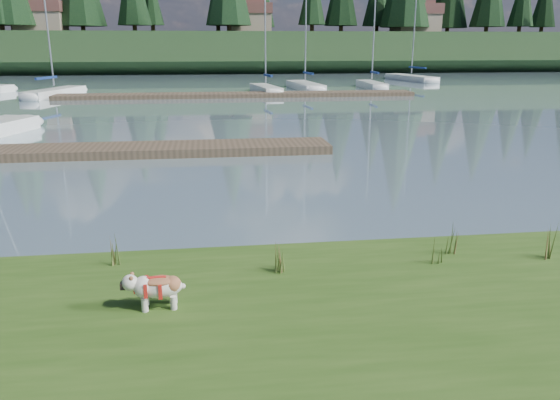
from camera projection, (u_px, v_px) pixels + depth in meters
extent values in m
plane|color=#7D98A4|center=(211.00, 97.00, 39.65)|extent=(200.00, 200.00, 0.00)
cube|color=#1C3319|center=(207.00, 52.00, 79.92)|extent=(200.00, 20.00, 5.00)
cylinder|color=silver|center=(145.00, 305.00, 7.20)|extent=(0.09, 0.09, 0.19)
cylinder|color=silver|center=(146.00, 299.00, 7.38)|extent=(0.09, 0.09, 0.19)
cylinder|color=silver|center=(174.00, 303.00, 7.26)|extent=(0.09, 0.09, 0.19)
cylinder|color=silver|center=(174.00, 296.00, 7.44)|extent=(0.09, 0.09, 0.19)
ellipsoid|color=silver|center=(159.00, 287.00, 7.26)|extent=(0.63, 0.33, 0.29)
ellipsoid|color=#9D5E3B|center=(159.00, 281.00, 7.24)|extent=(0.44, 0.31, 0.10)
ellipsoid|color=silver|center=(130.00, 283.00, 7.18)|extent=(0.22, 0.23, 0.22)
cube|color=black|center=(123.00, 286.00, 7.17)|extent=(0.07, 0.11, 0.08)
ellipsoid|color=white|center=(23.00, 123.00, 25.40)|extent=(2.21, 2.48, 0.70)
cube|color=#4C3D2C|center=(103.00, 151.00, 19.09)|extent=(16.00, 2.00, 0.30)
cube|color=#4C3D2C|center=(239.00, 95.00, 39.86)|extent=(26.00, 2.20, 0.30)
ellipsoid|color=white|center=(9.00, 89.00, 44.46)|extent=(1.75, 1.90, 0.70)
cube|color=white|center=(55.00, 93.00, 40.19)|extent=(3.29, 6.74, 0.70)
ellipsoid|color=white|center=(77.00, 90.00, 43.32)|extent=(1.89, 2.13, 0.70)
cylinder|color=silver|center=(46.00, 12.00, 38.60)|extent=(0.12, 0.12, 10.29)
cube|color=navy|center=(46.00, 78.00, 39.01)|extent=(0.93, 2.57, 0.20)
cube|color=white|center=(266.00, 90.00, 43.13)|extent=(2.10, 6.05, 0.70)
ellipsoid|color=white|center=(257.00, 87.00, 45.88)|extent=(1.49, 1.77, 0.70)
cylinder|color=silver|center=(265.00, 20.00, 41.68)|extent=(0.12, 0.12, 9.32)
cube|color=navy|center=(268.00, 75.00, 42.05)|extent=(0.50, 2.36, 0.20)
cube|color=white|center=(305.00, 87.00, 46.50)|extent=(2.25, 7.38, 0.70)
ellipsoid|color=white|center=(295.00, 84.00, 49.91)|extent=(1.74, 2.11, 0.70)
cylinder|color=silver|center=(306.00, 10.00, 44.80)|extent=(0.12, 0.12, 11.17)
cube|color=navy|center=(308.00, 73.00, 45.24)|extent=(0.44, 2.90, 0.20)
cube|color=white|center=(371.00, 86.00, 47.49)|extent=(1.54, 6.01, 0.70)
ellipsoid|color=white|center=(363.00, 83.00, 50.34)|extent=(1.35, 1.67, 0.70)
cylinder|color=silver|center=(374.00, 23.00, 46.06)|extent=(0.12, 0.12, 9.21)
cube|color=navy|center=(375.00, 72.00, 46.39)|extent=(0.27, 2.38, 0.20)
cube|color=white|center=(411.00, 79.00, 57.15)|extent=(3.18, 8.04, 0.70)
ellipsoid|color=white|center=(392.00, 77.00, 60.74)|extent=(2.07, 2.41, 0.70)
cylinder|color=silver|center=(415.00, 14.00, 55.38)|extent=(0.12, 0.12, 11.70)
cube|color=navy|center=(417.00, 68.00, 55.85)|extent=(0.76, 3.10, 0.20)
cone|color=#475B23|center=(274.00, 258.00, 8.37)|extent=(0.03, 0.03, 0.50)
cone|color=brown|center=(282.00, 262.00, 8.34)|extent=(0.03, 0.03, 0.40)
cone|color=#475B23|center=(278.00, 255.00, 8.40)|extent=(0.03, 0.03, 0.55)
cone|color=brown|center=(283.00, 262.00, 8.38)|extent=(0.03, 0.03, 0.35)
cone|color=#475B23|center=(276.00, 261.00, 8.31)|extent=(0.03, 0.03, 0.45)
cone|color=#475B23|center=(275.00, 255.00, 8.55)|extent=(0.03, 0.03, 0.45)
cone|color=brown|center=(282.00, 259.00, 8.51)|extent=(0.03, 0.03, 0.36)
cone|color=#475B23|center=(278.00, 253.00, 8.58)|extent=(0.03, 0.03, 0.49)
cone|color=brown|center=(284.00, 259.00, 8.56)|extent=(0.03, 0.03, 0.31)
cone|color=#475B23|center=(277.00, 258.00, 8.49)|extent=(0.03, 0.03, 0.40)
cone|color=#475B23|center=(448.00, 238.00, 9.18)|extent=(0.03, 0.03, 0.52)
cone|color=brown|center=(455.00, 242.00, 9.14)|extent=(0.03, 0.03, 0.42)
cone|color=#475B23|center=(450.00, 236.00, 9.21)|extent=(0.03, 0.03, 0.57)
cone|color=brown|center=(456.00, 243.00, 9.19)|extent=(0.03, 0.03, 0.37)
cone|color=#475B23|center=(451.00, 241.00, 9.11)|extent=(0.03, 0.03, 0.47)
cone|color=#475B23|center=(113.00, 250.00, 8.69)|extent=(0.03, 0.03, 0.48)
cone|color=brown|center=(120.00, 254.00, 8.65)|extent=(0.03, 0.03, 0.39)
cone|color=#475B23|center=(117.00, 248.00, 8.72)|extent=(0.03, 0.03, 0.53)
cone|color=brown|center=(122.00, 255.00, 8.70)|extent=(0.03, 0.03, 0.34)
cone|color=#475B23|center=(114.00, 254.00, 8.62)|extent=(0.03, 0.03, 0.43)
cone|color=#475B23|center=(432.00, 250.00, 8.82)|extent=(0.03, 0.03, 0.40)
cone|color=brown|center=(441.00, 253.00, 8.78)|extent=(0.03, 0.03, 0.32)
cone|color=#475B23|center=(435.00, 248.00, 8.85)|extent=(0.03, 0.03, 0.44)
cone|color=brown|center=(441.00, 254.00, 8.83)|extent=(0.03, 0.03, 0.28)
cone|color=#475B23|center=(436.00, 253.00, 8.75)|extent=(0.03, 0.03, 0.36)
cone|color=#475B23|center=(542.00, 241.00, 8.95)|extent=(0.03, 0.03, 0.59)
cone|color=brown|center=(551.00, 246.00, 8.91)|extent=(0.03, 0.03, 0.47)
cone|color=#475B23|center=(545.00, 239.00, 8.98)|extent=(0.03, 0.03, 0.65)
cone|color=brown|center=(551.00, 246.00, 8.96)|extent=(0.03, 0.03, 0.41)
cone|color=#475B23|center=(546.00, 244.00, 8.88)|extent=(0.03, 0.03, 0.53)
cube|color=#33281C|center=(232.00, 263.00, 9.53)|extent=(60.00, 0.50, 0.14)
cylinder|color=#382619|center=(13.00, 27.00, 71.05)|extent=(0.60, 0.60, 1.80)
cylinder|color=#382619|center=(135.00, 28.00, 76.76)|extent=(0.60, 0.60, 1.80)
cylinder|color=#382619|center=(229.00, 27.00, 72.70)|extent=(0.60, 0.60, 1.80)
cylinder|color=#382619|center=(312.00, 28.00, 78.03)|extent=(0.60, 0.60, 1.80)
cylinder|color=#382619|center=(404.00, 28.00, 77.77)|extent=(0.60, 0.60, 1.80)
cylinder|color=#382619|center=(486.00, 29.00, 82.41)|extent=(0.60, 0.60, 1.80)
cube|color=gray|center=(41.00, 23.00, 73.20)|extent=(6.00, 5.00, 2.80)
cube|color=brown|center=(39.00, 7.00, 72.62)|extent=(6.30, 5.30, 1.40)
cube|color=brown|center=(39.00, 0.00, 72.40)|extent=(4.20, 3.60, 0.70)
cube|color=gray|center=(249.00, 24.00, 77.70)|extent=(6.00, 5.00, 2.80)
cube|color=brown|center=(248.00, 9.00, 77.12)|extent=(6.30, 5.30, 1.40)
cube|color=brown|center=(248.00, 3.00, 76.90)|extent=(4.20, 3.60, 0.70)
cube|color=gray|center=(415.00, 25.00, 78.84)|extent=(6.00, 5.00, 2.80)
cube|color=brown|center=(416.00, 9.00, 78.26)|extent=(6.30, 5.30, 1.40)
cube|color=brown|center=(417.00, 3.00, 78.04)|extent=(4.20, 3.60, 0.70)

